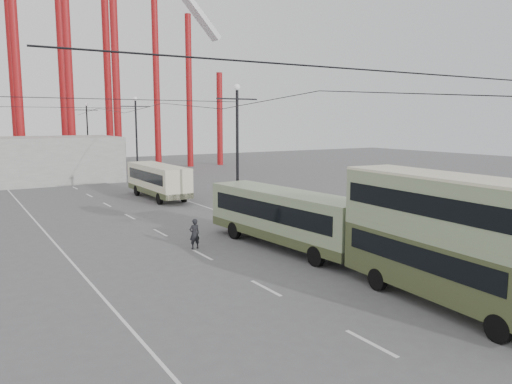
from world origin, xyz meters
TOP-DOWN VIEW (x-y plane):
  - ground at (0.00, 0.00)m, footprint 160.00×160.00m
  - road_markings at (-0.86, 19.70)m, footprint 12.52×120.00m
  - lamp_post_mid at (5.60, 18.00)m, footprint 3.20×0.44m
  - lamp_post_far at (5.60, 40.00)m, footprint 3.20×0.44m
  - lamp_post_distant at (5.60, 62.00)m, footprint 3.20×0.44m
  - fairground_shed at (-6.00, 47.00)m, footprint 22.00×10.00m
  - double_decker_bus at (3.60, -1.17)m, footprint 2.81×9.20m
  - single_decker_green at (3.50, 9.11)m, footprint 3.37×11.01m
  - single_decker_cream at (3.78, 28.94)m, footprint 2.44×9.52m
  - pedestrian at (-0.81, 11.36)m, footprint 0.62×0.43m

SIDE VIEW (x-z plane):
  - ground at x=0.00m, z-range 0.00..0.00m
  - road_markings at x=-0.86m, z-range 0.00..0.01m
  - pedestrian at x=-0.81m, z-range 0.00..1.64m
  - single_decker_cream at x=3.78m, z-range 0.19..3.15m
  - single_decker_green at x=3.50m, z-range 0.20..3.26m
  - fairground_shed at x=-6.00m, z-range 0.00..5.00m
  - double_decker_bus at x=3.60m, z-range 0.29..5.17m
  - lamp_post_mid at x=5.60m, z-range 0.02..9.34m
  - lamp_post_far at x=5.60m, z-range 0.02..9.34m
  - lamp_post_distant at x=5.60m, z-range 0.02..9.34m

